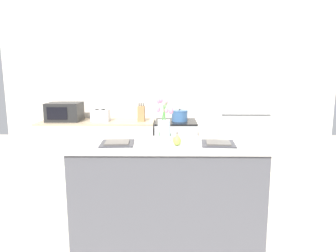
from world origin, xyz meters
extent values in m
plane|color=beige|center=(0.00, 0.00, 0.00)|extent=(10.00, 10.00, 0.00)
cube|color=silver|center=(0.00, 2.00, 1.35)|extent=(5.20, 0.08, 2.70)
cube|color=#4C4C51|center=(0.00, 0.00, 0.46)|extent=(1.76, 0.62, 0.92)
cube|color=beige|center=(0.00, 0.00, 0.94)|extent=(1.80, 0.66, 0.03)
cube|color=silver|center=(-1.06, 1.60, 0.44)|extent=(1.68, 0.60, 0.88)
cube|color=tan|center=(-1.06, 1.60, 0.90)|extent=(1.68, 0.60, 0.03)
cube|color=#B2B5B7|center=(0.10, 1.60, 0.45)|extent=(0.60, 0.60, 0.89)
cube|color=black|center=(0.10, 1.60, 0.90)|extent=(0.60, 0.60, 0.02)
cube|color=black|center=(0.10, 1.30, 0.41)|extent=(0.42, 0.01, 0.29)
cube|color=white|center=(1.05, 1.60, 0.85)|extent=(0.68, 0.64, 1.69)
cube|color=black|center=(1.05, 1.28, 1.05)|extent=(0.67, 0.01, 0.01)
cylinder|color=#B2B5B7|center=(0.86, 1.26, 0.58)|extent=(0.02, 0.02, 0.74)
cylinder|color=silver|center=(-0.04, 0.04, 1.07)|extent=(0.12, 0.12, 0.22)
cylinder|color=#4C9342|center=(-0.01, 0.05, 1.13)|extent=(0.08, 0.02, 0.22)
ellipsoid|color=pink|center=(0.03, 0.05, 1.26)|extent=(0.05, 0.05, 0.07)
cylinder|color=#4C9342|center=(-0.03, 0.06, 1.17)|extent=(0.03, 0.07, 0.30)
ellipsoid|color=pink|center=(-0.02, 0.09, 1.34)|extent=(0.03, 0.03, 0.05)
cylinder|color=#4C9342|center=(-0.05, 0.07, 1.18)|extent=(0.05, 0.11, 0.31)
ellipsoid|color=pink|center=(-0.07, 0.12, 1.35)|extent=(0.04, 0.04, 0.06)
cylinder|color=#4C9342|center=(-0.06, 0.04, 1.13)|extent=(0.06, 0.01, 0.24)
ellipsoid|color=pink|center=(-0.09, 0.04, 1.27)|extent=(0.04, 0.04, 0.06)
cylinder|color=#4C9342|center=(-0.05, 0.03, 1.18)|extent=(0.08, 0.10, 0.32)
ellipsoid|color=pink|center=(-0.08, -0.02, 1.36)|extent=(0.03, 0.03, 0.05)
cylinder|color=#4C9342|center=(-0.02, 0.01, 1.13)|extent=(0.02, 0.04, 0.24)
ellipsoid|color=pink|center=(-0.01, 0.00, 1.27)|extent=(0.04, 0.04, 0.05)
ellipsoid|color=#9EBC47|center=(0.09, -0.10, 1.00)|extent=(0.08, 0.08, 0.09)
cone|color=#9EBC47|center=(0.09, -0.10, 1.05)|extent=(0.04, 0.04, 0.03)
cylinder|color=brown|center=(0.09, -0.10, 1.08)|extent=(0.01, 0.01, 0.02)
cube|color=#333338|center=(-0.47, -0.04, 0.96)|extent=(0.33, 0.33, 0.01)
cube|color=#514C47|center=(-0.47, -0.04, 0.98)|extent=(0.23, 0.23, 0.01)
cube|color=#333338|center=(0.47, -0.04, 0.96)|extent=(0.33, 0.33, 0.01)
cube|color=#514C47|center=(0.47, -0.04, 0.98)|extent=(0.23, 0.23, 0.01)
cube|color=#B7BABC|center=(-1.01, 1.59, 1.00)|extent=(0.26, 0.18, 0.17)
cube|color=black|center=(-1.05, 1.59, 1.08)|extent=(0.05, 0.11, 0.01)
cube|color=black|center=(-0.96, 1.59, 1.08)|extent=(0.05, 0.11, 0.01)
cube|color=black|center=(-1.15, 1.59, 1.03)|extent=(0.02, 0.02, 0.02)
cylinder|color=#386093|center=(0.16, 1.60, 0.99)|extent=(0.23, 0.23, 0.15)
cylinder|color=#386093|center=(0.16, 1.60, 1.07)|extent=(0.24, 0.24, 0.01)
sphere|color=black|center=(0.16, 1.60, 1.09)|extent=(0.02, 0.02, 0.02)
cube|color=black|center=(-1.54, 1.60, 1.05)|extent=(0.48, 0.36, 0.27)
cube|color=black|center=(-1.58, 1.42, 1.05)|extent=(0.29, 0.01, 0.18)
cube|color=#A37547|center=(-0.41, 1.59, 1.02)|extent=(0.10, 0.14, 0.22)
cylinder|color=black|center=(-0.44, 1.59, 1.16)|extent=(0.01, 0.01, 0.05)
cylinder|color=black|center=(-0.41, 1.59, 1.16)|extent=(0.01, 0.01, 0.05)
cylinder|color=black|center=(-0.38, 1.59, 1.16)|extent=(0.01, 0.01, 0.05)
camera|label=1|loc=(0.03, -2.75, 1.61)|focal=32.00mm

